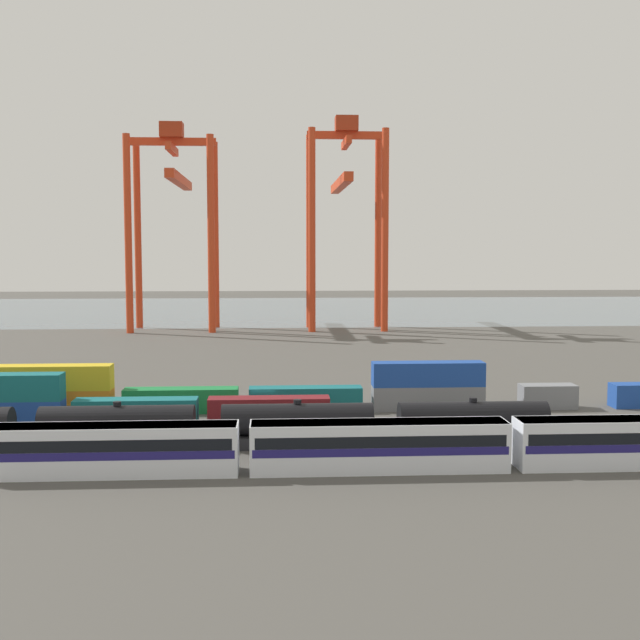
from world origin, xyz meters
name	(u,v)px	position (x,y,z in m)	size (l,w,h in m)	color
ground_plane	(266,360)	(0.00, 40.00, 0.00)	(420.00, 420.00, 0.00)	#4C4944
harbour_water	(270,309)	(0.00, 146.01, 0.00)	(400.00, 110.00, 0.01)	slate
passenger_train	(379,444)	(9.41, -23.26, 2.14)	(62.30, 3.14, 3.90)	silver
freight_tank_row	(208,426)	(-4.54, -15.37, 1.96)	(60.06, 2.75, 4.21)	#232326
shipping_container_1	(1,413)	(-25.58, -5.59, 1.30)	(12.10, 2.44, 2.60)	#1C4299
shipping_container_2	(0,387)	(-25.58, -5.59, 3.90)	(12.10, 2.44, 2.60)	#146066
shipping_container_3	(136,412)	(-12.44, -5.59, 1.30)	(12.10, 2.44, 2.60)	#146066
shipping_container_4	(269,410)	(0.70, -5.59, 1.30)	(12.10, 2.44, 2.60)	maroon
shipping_container_7	(55,402)	(-21.94, 0.15, 1.30)	(12.10, 2.44, 2.60)	orange
shipping_container_8	(54,377)	(-21.94, 0.15, 3.90)	(12.10, 2.44, 2.60)	gold
shipping_container_9	(181,400)	(-8.67, 0.15, 1.30)	(12.10, 2.44, 2.60)	#197538
shipping_container_10	(306,399)	(4.59, 0.15, 1.30)	(12.10, 2.44, 2.60)	#146066
shipping_container_11	(428,398)	(17.86, 0.15, 1.30)	(12.10, 2.44, 2.60)	slate
shipping_container_12	(428,374)	(17.86, 0.15, 3.90)	(12.10, 2.44, 2.60)	#1C4299
shipping_container_13	(548,396)	(31.13, 0.15, 1.30)	(6.04, 2.44, 2.60)	slate
gantry_crane_west	(174,203)	(-20.18, 91.04, 27.32)	(18.61, 37.51, 44.14)	red
gantry_crane_central	(345,202)	(16.99, 91.29, 27.80)	(17.01, 38.90, 45.77)	red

